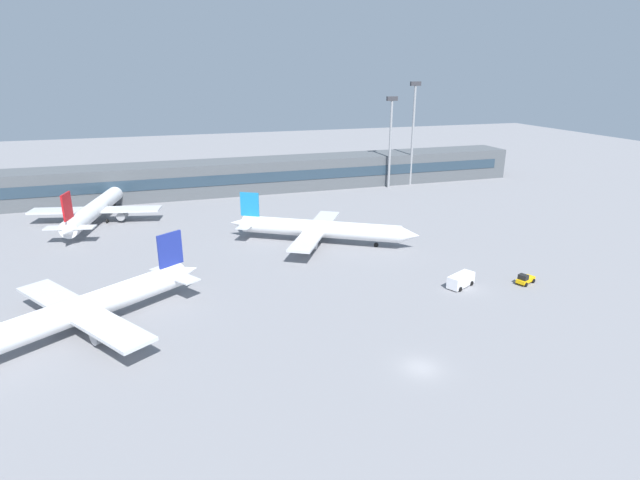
# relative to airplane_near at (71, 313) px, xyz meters

# --- Properties ---
(ground_plane) EXTENTS (400.00, 400.00, 0.00)m
(ground_plane) POSITION_rel_airplane_near_xyz_m (39.78, 18.90, -3.08)
(ground_plane) COLOR gray
(terminal_building) EXTENTS (158.33, 12.13, 9.00)m
(terminal_building) POSITION_rel_airplane_near_xyz_m (39.78, 75.73, 1.42)
(terminal_building) COLOR #4C5156
(terminal_building) RESTS_ON ground_plane
(airplane_near) EXTENTS (35.62, 26.42, 10.11)m
(airplane_near) POSITION_rel_airplane_near_xyz_m (0.00, 0.00, 0.00)
(airplane_near) COLOR white
(airplane_near) RESTS_ON ground_plane
(airplane_mid) EXTENTS (34.72, 25.32, 9.61)m
(airplane_mid) POSITION_rel_airplane_near_xyz_m (42.63, 25.54, -0.15)
(airplane_mid) COLOR white
(airplane_mid) RESTS_ON ground_plane
(airplane_far) EXTENTS (29.11, 41.12, 10.28)m
(airplane_far) POSITION_rel_airplane_near_xyz_m (-1.60, 56.56, 0.05)
(airplane_far) COLOR silver
(airplane_far) RESTS_ON ground_plane
(baggage_tug_yellow) EXTENTS (3.90, 2.87, 1.75)m
(baggage_tug_yellow) POSITION_rel_airplane_near_xyz_m (67.91, -4.19, -2.29)
(baggage_tug_yellow) COLOR #F2B20C
(baggage_tug_yellow) RESTS_ON ground_plane
(service_van_white) EXTENTS (5.55, 4.05, 2.08)m
(service_van_white) POSITION_rel_airplane_near_xyz_m (57.27, -1.98, -1.97)
(service_van_white) COLOR white
(service_van_white) RESTS_ON ground_plane
(floodlight_tower_west) EXTENTS (3.20, 0.80, 30.04)m
(floodlight_tower_west) POSITION_rel_airplane_near_xyz_m (85.40, 69.87, 14.02)
(floodlight_tower_west) COLOR gray
(floodlight_tower_west) RESTS_ON ground_plane
(floodlight_tower_east) EXTENTS (3.20, 0.80, 26.11)m
(floodlight_tower_east) POSITION_rel_airplane_near_xyz_m (77.28, 68.01, 12.00)
(floodlight_tower_east) COLOR gray
(floodlight_tower_east) RESTS_ON ground_plane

